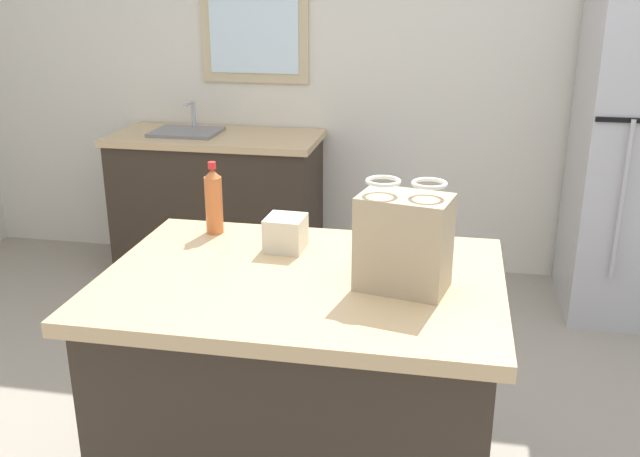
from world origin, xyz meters
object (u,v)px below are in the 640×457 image
Objects in this scene: bottle at (214,201)px; shopping_bag at (404,242)px; small_box at (286,233)px; kitchen_island at (303,402)px.

shopping_bag is at bearing -27.14° from bottle.
small_box is at bearing 149.29° from shopping_bag.
bottle is at bearing 158.35° from small_box.
kitchen_island is 3.73× the size of shopping_bag.
kitchen_island is 0.77m from bottle.
small_box reaches higher than kitchen_island.
shopping_bag reaches higher than bottle.
kitchen_island is 9.38× the size of small_box.
small_box is 0.50× the size of bottle.
kitchen_island is 0.56m from small_box.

